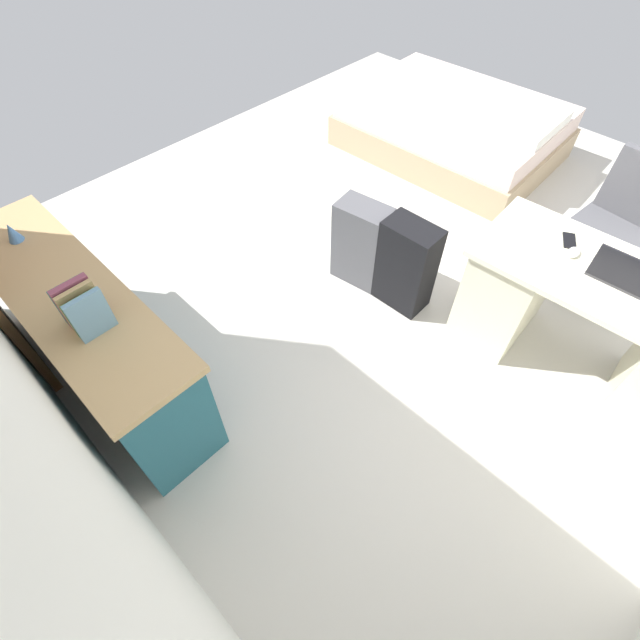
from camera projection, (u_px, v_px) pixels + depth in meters
ground_plane at (427, 278)px, 3.46m from camera, size 5.90×5.90×0.00m
wall_back at (8, 396)px, 1.36m from camera, size 4.07×0.10×2.58m
desk at (587, 323)px, 2.69m from camera, size 1.48×0.74×0.75m
office_chair at (608, 235)px, 3.14m from camera, size 0.52×0.52×0.94m
credenza at (92, 336)px, 2.63m from camera, size 1.80×0.48×0.77m
bed at (453, 127)px, 4.40m from camera, size 1.95×1.47×0.58m
suitcase_black at (406, 266)px, 3.08m from camera, size 0.37×0.23×0.65m
suitcase_spare_grey at (361, 244)px, 3.24m from camera, size 0.39×0.27×0.63m
laptop at (623, 274)px, 2.37m from camera, size 0.32×0.24×0.21m
computer_mouse at (574, 252)px, 2.52m from camera, size 0.07×0.10×0.03m
cell_phone_by_mouse at (569, 241)px, 2.60m from camera, size 0.12×0.15×0.01m
book_row at (82, 307)px, 2.12m from camera, size 0.19×0.17×0.24m
figurine_small at (12, 232)px, 2.53m from camera, size 0.08×0.08×0.11m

